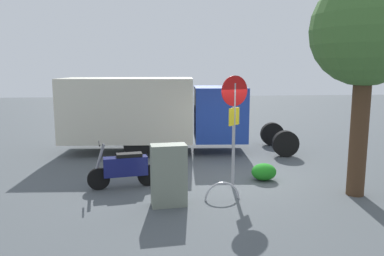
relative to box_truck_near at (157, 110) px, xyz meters
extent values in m
plane|color=#4A5054|center=(-2.15, 3.64, -1.52)|extent=(60.00, 60.00, 0.00)
cylinder|color=black|center=(0.69, 0.90, -1.07)|extent=(0.92, 0.32, 0.90)
cylinder|color=black|center=(0.54, -0.99, -1.07)|extent=(0.92, 0.32, 0.90)
cylinder|color=black|center=(-4.37, 1.29, -1.07)|extent=(0.92, 0.32, 0.90)
cylinder|color=black|center=(-4.52, -0.61, -1.07)|extent=(0.92, 0.32, 0.90)
cube|color=beige|center=(1.01, -0.08, 0.03)|extent=(4.73, 2.54, 2.22)
cube|color=navy|center=(-2.26, 0.17, -0.12)|extent=(1.96, 2.23, 1.90)
cube|color=black|center=(-2.26, 0.17, 0.48)|extent=(1.96, 2.07, 0.60)
cylinder|color=black|center=(1.52, 4.23, -1.24)|extent=(0.57, 0.19, 0.56)
cylinder|color=black|center=(0.29, 4.03, -1.24)|extent=(0.57, 0.19, 0.56)
cube|color=navy|center=(0.86, 4.12, -0.96)|extent=(1.14, 0.50, 0.48)
cube|color=black|center=(0.76, 4.10, -0.69)|extent=(0.68, 0.38, 0.12)
cylinder|color=slate|center=(1.47, 4.23, -0.69)|extent=(0.29, 0.12, 0.69)
cylinder|color=black|center=(1.47, 4.23, -0.34)|extent=(0.13, 0.55, 0.04)
cylinder|color=#9E9EA3|center=(-1.88, 4.32, -0.20)|extent=(0.08, 0.08, 2.65)
cylinder|color=red|center=(-1.88, 4.34, 0.94)|extent=(0.71, 0.32, 0.76)
cube|color=yellow|center=(-1.88, 4.34, 0.30)|extent=(0.33, 0.33, 0.44)
cylinder|color=#47301E|center=(-4.67, 5.26, -0.03)|extent=(0.41, 0.41, 2.98)
sphere|color=#3E692F|center=(-4.67, 5.26, 2.34)|extent=(2.52, 2.52, 2.52)
cube|color=slate|center=(-0.18, 5.49, -0.83)|extent=(0.81, 0.49, 1.38)
torus|color=#B7B7BC|center=(-1.43, 5.25, -1.52)|extent=(0.85, 0.14, 0.85)
ellipsoid|color=#20851E|center=(-2.83, 3.88, -1.29)|extent=(0.68, 0.55, 0.46)
camera|label=1|loc=(0.15, 13.48, 1.51)|focal=35.07mm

